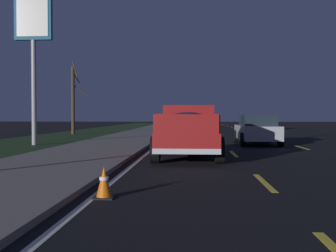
% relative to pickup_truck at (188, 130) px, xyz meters
% --- Properties ---
extents(ground, '(144.00, 144.00, 0.00)m').
position_rel_pickup_truck_xyz_m(ground, '(13.93, -3.50, -0.98)').
color(ground, black).
extents(sidewalk_shoulder, '(108.00, 4.00, 0.12)m').
position_rel_pickup_truck_xyz_m(sidewalk_shoulder, '(13.93, 3.95, -0.92)').
color(sidewalk_shoulder, slate).
rests_on(sidewalk_shoulder, ground).
extents(grass_verge, '(108.00, 6.00, 0.01)m').
position_rel_pickup_truck_xyz_m(grass_verge, '(13.93, 8.95, -0.98)').
color(grass_verge, '#1E3819').
rests_on(grass_verge, ground).
extents(lane_markings, '(108.77, 7.04, 0.01)m').
position_rel_pickup_truck_xyz_m(lane_markings, '(17.37, -0.43, -0.98)').
color(lane_markings, yellow).
rests_on(lane_markings, ground).
extents(pickup_truck, '(5.44, 2.31, 1.87)m').
position_rel_pickup_truck_xyz_m(pickup_truck, '(0.00, 0.00, 0.00)').
color(pickup_truck, maroon).
rests_on(pickup_truck, ground).
extents(sedan_silver, '(4.41, 2.04, 1.54)m').
position_rel_pickup_truck_xyz_m(sedan_silver, '(6.58, -3.46, -0.20)').
color(sedan_silver, '#B2B5BA').
rests_on(sedan_silver, ground).
extents(gas_price_sign, '(0.27, 1.90, 7.50)m').
position_rel_pickup_truck_xyz_m(gas_price_sign, '(5.41, 7.87, 4.68)').
color(gas_price_sign, '#99999E').
rests_on(gas_price_sign, ground).
extents(bare_tree_far, '(1.61, 1.33, 5.85)m').
position_rel_pickup_truck_xyz_m(bare_tree_far, '(17.23, 9.44, 1.88)').
color(bare_tree_far, '#423323').
rests_on(bare_tree_far, ground).
extents(traffic_cone_near, '(0.36, 0.36, 0.58)m').
position_rel_pickup_truck_xyz_m(traffic_cone_near, '(-7.23, 1.43, -0.70)').
color(traffic_cone_near, black).
rests_on(traffic_cone_near, ground).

